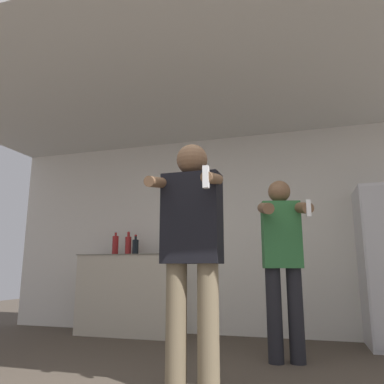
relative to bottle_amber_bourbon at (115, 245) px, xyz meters
name	(u,v)px	position (x,y,z in m)	size (l,w,h in m)	color
wall_back	(254,231)	(1.81, 0.29, 0.16)	(7.00, 0.06, 2.55)	silver
ceiling_slab	(231,86)	(1.81, -1.13, 1.46)	(7.00, 3.30, 0.05)	silver
counter	(131,294)	(0.26, -0.02, -0.62)	(1.31, 0.58, 0.98)	#BCB29E
bottle_amber_bourbon	(115,245)	(0.00, 0.00, 0.00)	(0.08, 0.08, 0.32)	maroon
bottle_clear_vodka	(135,247)	(0.29, 0.00, -0.03)	(0.08, 0.08, 0.26)	black
bottle_dark_rum	(128,245)	(0.19, 0.00, 0.00)	(0.08, 0.08, 0.31)	maroon
person_woman_foreground	(192,246)	(1.68, -2.02, -0.16)	(0.46, 0.45, 1.69)	#75664C
person_man_side	(283,255)	(2.22, -0.98, -0.18)	(0.50, 0.58, 1.62)	black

